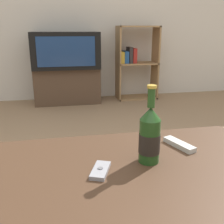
{
  "coord_description": "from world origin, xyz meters",
  "views": [
    {
      "loc": [
        -0.2,
        -0.76,
        0.95
      ],
      "look_at": [
        0.02,
        0.35,
        0.59
      ],
      "focal_mm": 42.0,
      "sensor_mm": 36.0,
      "label": 1
    }
  ],
  "objects": [
    {
      "name": "cell_phone",
      "position": [
        -0.09,
        0.01,
        0.5
      ],
      "size": [
        0.09,
        0.12,
        0.02
      ],
      "rotation": [
        0.0,
        0.0,
        -0.38
      ],
      "color": "gray",
      "rests_on": "coffee_table"
    },
    {
      "name": "bookshelf",
      "position": [
        0.82,
        2.81,
        0.53
      ],
      "size": [
        0.56,
        0.3,
        1.0
      ],
      "color": "#99754C",
      "rests_on": "ground_plane"
    },
    {
      "name": "tv_stand",
      "position": [
        -0.12,
        2.76,
        0.24
      ],
      "size": [
        0.86,
        0.38,
        0.47
      ],
      "color": "#4C3828",
      "rests_on": "ground_plane"
    },
    {
      "name": "coffee_table",
      "position": [
        0.0,
        0.0,
        0.42
      ],
      "size": [
        1.12,
        0.67,
        0.49
      ],
      "color": "#422B1C",
      "rests_on": "ground_plane"
    },
    {
      "name": "remote_control",
      "position": [
        0.25,
        0.15,
        0.5
      ],
      "size": [
        0.09,
        0.15,
        0.02
      ],
      "rotation": [
        0.0,
        0.0,
        0.35
      ],
      "color": "beige",
      "rests_on": "coffee_table"
    },
    {
      "name": "beer_bottle",
      "position": [
        0.09,
        0.05,
        0.59
      ],
      "size": [
        0.08,
        0.08,
        0.28
      ],
      "color": "#1E4219",
      "rests_on": "coffee_table"
    },
    {
      "name": "back_wall",
      "position": [
        0.0,
        3.02,
        1.3
      ],
      "size": [
        8.0,
        0.05,
        2.6
      ],
      "color": "beige",
      "rests_on": "ground_plane"
    },
    {
      "name": "television",
      "position": [
        -0.12,
        2.76,
        0.7
      ],
      "size": [
        0.85,
        0.53,
        0.45
      ],
      "color": "black",
      "rests_on": "tv_stand"
    }
  ]
}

